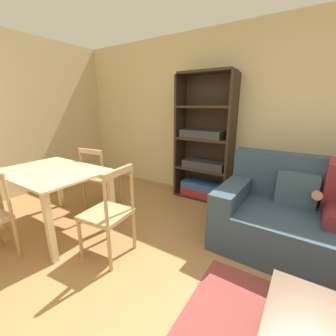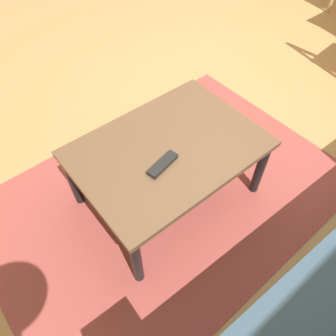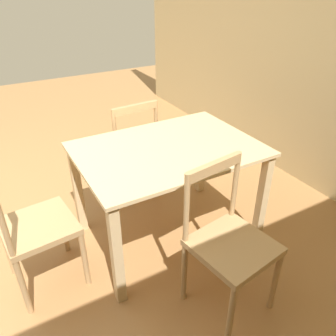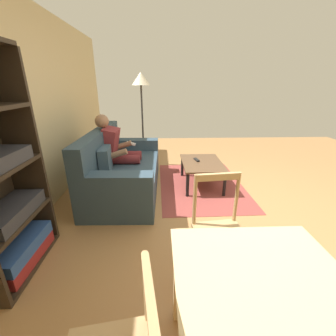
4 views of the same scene
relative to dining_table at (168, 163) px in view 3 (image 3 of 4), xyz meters
The scene contains 5 objects.
wall_side 1.79m from the dining_table, 162.76° to the right, with size 0.12×5.23×2.61m, color #C8B586.
dining_table is the anchor object (origin of this frame).
dining_chair_near_wall 0.73m from the dining_table, 89.65° to the left, with size 0.48×0.48×0.93m.
dining_chair_facing_couch 0.96m from the dining_table, ahead, with size 0.46×0.46×0.95m.
dining_chair_by_doorway 0.74m from the dining_table, 90.16° to the right, with size 0.45×0.45×0.89m.
Camera 3 is at (-0.90, 2.27, 1.80)m, focal length 35.79 mm.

